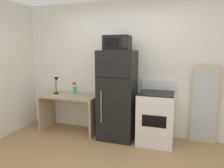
# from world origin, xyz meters

# --- Properties ---
(wall_back_white) EXTENTS (5.00, 0.10, 2.60)m
(wall_back_white) POSITION_xyz_m (0.00, 1.70, 1.30)
(wall_back_white) COLOR white
(wall_back_white) RESTS_ON ground
(desk) EXTENTS (1.16, 0.56, 0.75)m
(desk) POSITION_xyz_m (-1.08, 1.35, 0.52)
(desk) COLOR tan
(desk) RESTS_ON ground
(desk_lamp) EXTENTS (0.14, 0.12, 0.35)m
(desk_lamp) POSITION_xyz_m (-1.40, 1.38, 0.99)
(desk_lamp) COLOR black
(desk_lamp) RESTS_ON desk
(spray_bottle) EXTENTS (0.06, 0.06, 0.25)m
(spray_bottle) POSITION_xyz_m (-1.03, 1.47, 0.85)
(spray_bottle) COLOR green
(spray_bottle) RESTS_ON desk
(refrigerator) EXTENTS (0.65, 0.62, 1.65)m
(refrigerator) POSITION_xyz_m (-0.07, 1.33, 0.82)
(refrigerator) COLOR black
(refrigerator) RESTS_ON ground
(microwave) EXTENTS (0.46, 0.35, 0.26)m
(microwave) POSITION_xyz_m (-0.07, 1.31, 1.78)
(microwave) COLOR black
(microwave) RESTS_ON refrigerator
(oven_range) EXTENTS (0.62, 0.61, 1.10)m
(oven_range) POSITION_xyz_m (0.65, 1.33, 0.47)
(oven_range) COLOR white
(oven_range) RESTS_ON ground
(leaning_mirror) EXTENTS (0.44, 0.03, 1.40)m
(leaning_mirror) POSITION_xyz_m (1.46, 1.59, 0.70)
(leaning_mirror) COLOR #C6B793
(leaning_mirror) RESTS_ON ground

